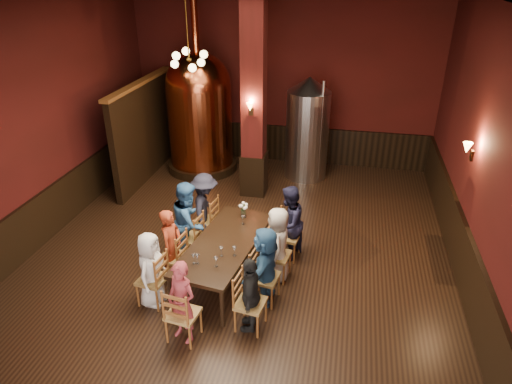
% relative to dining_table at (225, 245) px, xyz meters
% --- Properties ---
extents(room, '(10.00, 10.02, 4.50)m').
position_rel_dining_table_xyz_m(room, '(0.08, 0.61, 1.56)').
color(room, black).
rests_on(room, ground).
extents(wainscot_right, '(0.08, 9.90, 1.00)m').
position_rel_dining_table_xyz_m(wainscot_right, '(4.04, 0.61, -0.19)').
color(wainscot_right, black).
rests_on(wainscot_right, ground).
extents(wainscot_back, '(7.90, 0.08, 1.00)m').
position_rel_dining_table_xyz_m(wainscot_back, '(0.08, 5.57, -0.19)').
color(wainscot_back, black).
rests_on(wainscot_back, ground).
extents(wainscot_left, '(0.08, 9.90, 1.00)m').
position_rel_dining_table_xyz_m(wainscot_left, '(-3.88, 0.61, -0.19)').
color(wainscot_left, black).
rests_on(wainscot_left, ground).
extents(column, '(0.58, 0.58, 4.50)m').
position_rel_dining_table_xyz_m(column, '(-0.22, 3.41, 1.56)').
color(column, '#4A1110').
rests_on(column, ground).
extents(partition, '(0.22, 3.50, 2.40)m').
position_rel_dining_table_xyz_m(partition, '(-3.12, 3.81, 0.51)').
color(partition, black).
rests_on(partition, ground).
extents(pendant_cluster, '(0.90, 0.90, 1.70)m').
position_rel_dining_table_xyz_m(pendant_cluster, '(-1.72, 3.51, 2.41)').
color(pendant_cluster, '#A57226').
rests_on(pendant_cluster, room).
extents(sconce_wall, '(0.20, 0.20, 0.36)m').
position_rel_dining_table_xyz_m(sconce_wall, '(3.98, 1.41, 1.51)').
color(sconce_wall, black).
rests_on(sconce_wall, room).
extents(sconce_column, '(0.20, 0.20, 0.36)m').
position_rel_dining_table_xyz_m(sconce_column, '(-0.22, 3.11, 1.51)').
color(sconce_column, black).
rests_on(sconce_column, column).
extents(dining_table, '(1.32, 2.51, 0.75)m').
position_rel_dining_table_xyz_m(dining_table, '(0.00, 0.00, 0.00)').
color(dining_table, black).
rests_on(dining_table, ground).
extents(chair_0, '(0.52, 0.52, 0.92)m').
position_rel_dining_table_xyz_m(chair_0, '(-0.98, -0.87, -0.23)').
color(chair_0, brown).
rests_on(chair_0, ground).
extents(person_0, '(0.46, 0.67, 1.30)m').
position_rel_dining_table_xyz_m(person_0, '(-0.98, -0.87, -0.04)').
color(person_0, white).
rests_on(person_0, ground).
extents(chair_1, '(0.52, 0.52, 0.92)m').
position_rel_dining_table_xyz_m(chair_1, '(-0.89, -0.21, -0.23)').
color(chair_1, brown).
rests_on(chair_1, ground).
extents(person_1, '(0.38, 0.53, 1.37)m').
position_rel_dining_table_xyz_m(person_1, '(-0.89, -0.21, -0.00)').
color(person_1, '#99321A').
rests_on(person_1, ground).
extents(chair_2, '(0.52, 0.52, 0.92)m').
position_rel_dining_table_xyz_m(chair_2, '(-0.80, 0.44, -0.23)').
color(chair_2, brown).
rests_on(chair_2, ground).
extents(person_2, '(0.47, 0.81, 1.58)m').
position_rel_dining_table_xyz_m(person_2, '(-0.80, 0.44, 0.10)').
color(person_2, '#2B5A91').
rests_on(person_2, ground).
extents(chair_3, '(0.52, 0.52, 0.92)m').
position_rel_dining_table_xyz_m(chair_3, '(-0.70, 1.11, -0.23)').
color(chair_3, brown).
rests_on(chair_3, ground).
extents(person_3, '(0.70, 1.02, 1.45)m').
position_rel_dining_table_xyz_m(person_3, '(-0.70, 1.11, 0.04)').
color(person_3, black).
rests_on(person_3, ground).
extents(chair_4, '(0.52, 0.52, 0.92)m').
position_rel_dining_table_xyz_m(chair_4, '(0.70, -1.11, -0.23)').
color(chair_4, brown).
rests_on(chair_4, ground).
extents(person_4, '(0.37, 0.76, 1.26)m').
position_rel_dining_table_xyz_m(person_4, '(0.70, -1.11, -0.06)').
color(person_4, black).
rests_on(person_4, ground).
extents(chair_5, '(0.52, 0.52, 0.92)m').
position_rel_dining_table_xyz_m(chair_5, '(0.80, -0.44, -0.23)').
color(chair_5, brown).
rests_on(chair_5, ground).
extents(person_5, '(0.53, 1.31, 1.37)m').
position_rel_dining_table_xyz_m(person_5, '(0.80, -0.44, -0.00)').
color(person_5, '#2D5A89').
rests_on(person_5, ground).
extents(chair_6, '(0.52, 0.52, 0.92)m').
position_rel_dining_table_xyz_m(chair_6, '(0.89, 0.21, -0.23)').
color(chair_6, brown).
rests_on(chair_6, ground).
extents(person_6, '(0.56, 0.75, 1.37)m').
position_rel_dining_table_xyz_m(person_6, '(0.89, 0.21, -0.00)').
color(person_6, beige).
rests_on(person_6, ground).
extents(chair_7, '(0.52, 0.52, 0.92)m').
position_rel_dining_table_xyz_m(chair_7, '(0.98, 0.87, -0.23)').
color(chair_7, brown).
rests_on(chair_7, ground).
extents(person_7, '(0.55, 0.79, 1.47)m').
position_rel_dining_table_xyz_m(person_7, '(0.98, 0.87, 0.04)').
color(person_7, '#191933').
rests_on(person_7, ground).
extents(chair_8, '(0.52, 0.52, 0.92)m').
position_rel_dining_table_xyz_m(chair_8, '(-0.21, -1.54, -0.23)').
color(chair_8, brown).
rests_on(chair_8, ground).
extents(person_8, '(0.57, 0.48, 1.33)m').
position_rel_dining_table_xyz_m(person_8, '(-0.21, -1.54, -0.02)').
color(person_8, '#9C343C').
rests_on(person_8, ground).
extents(copper_kettle, '(2.03, 2.03, 4.38)m').
position_rel_dining_table_xyz_m(copper_kettle, '(-1.90, 4.53, 0.91)').
color(copper_kettle, black).
rests_on(copper_kettle, ground).
extents(steel_vessel, '(1.39, 1.39, 2.59)m').
position_rel_dining_table_xyz_m(steel_vessel, '(0.89, 4.63, 0.61)').
color(steel_vessel, '#B2B2B7').
rests_on(steel_vessel, ground).
extents(rose_vase, '(0.18, 0.18, 0.31)m').
position_rel_dining_table_xyz_m(rose_vase, '(0.12, 0.89, 0.26)').
color(rose_vase, white).
rests_on(rose_vase, dining_table).
extents(wine_glass_0, '(0.07, 0.07, 0.17)m').
position_rel_dining_table_xyz_m(wine_glass_0, '(0.27, -0.36, 0.15)').
color(wine_glass_0, white).
rests_on(wine_glass_0, dining_table).
extents(wine_glass_1, '(0.07, 0.07, 0.17)m').
position_rel_dining_table_xyz_m(wine_glass_1, '(-0.25, -0.70, 0.15)').
color(wine_glass_1, white).
rests_on(wine_glass_1, dining_table).
extents(wine_glass_2, '(0.07, 0.07, 0.17)m').
position_rel_dining_table_xyz_m(wine_glass_2, '(-0.30, -0.71, 0.15)').
color(wine_glass_2, white).
rests_on(wine_glass_2, dining_table).
extents(wine_glass_3, '(0.07, 0.07, 0.17)m').
position_rel_dining_table_xyz_m(wine_glass_3, '(0.06, -0.71, 0.15)').
color(wine_glass_3, white).
rests_on(wine_glass_3, dining_table).
extents(wine_glass_4, '(0.07, 0.07, 0.17)m').
position_rel_dining_table_xyz_m(wine_glass_4, '(0.06, -0.42, 0.15)').
color(wine_glass_4, white).
rests_on(wine_glass_4, dining_table).
extents(wine_glass_5, '(0.07, 0.07, 0.17)m').
position_rel_dining_table_xyz_m(wine_glass_5, '(0.17, 0.64, 0.15)').
color(wine_glass_5, white).
rests_on(wine_glass_5, dining_table).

